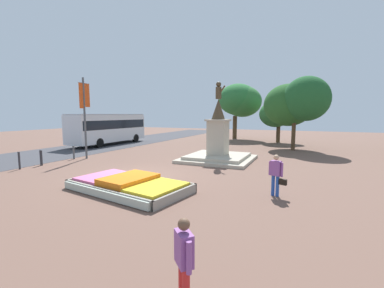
{
  "coord_description": "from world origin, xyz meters",
  "views": [
    {
      "loc": [
        7.95,
        -10.51,
        3.14
      ],
      "look_at": [
        2.17,
        2.43,
        1.5
      ],
      "focal_mm": 24.0,
      "sensor_mm": 36.0,
      "label": 1
    }
  ],
  "objects_px": {
    "pedestrian_near_planter": "(184,258)",
    "banner_pole": "(85,113)",
    "kerb_bollard_mid_b": "(41,157)",
    "flower_planter": "(128,185)",
    "statue_monument": "(218,146)",
    "kerb_bollard_north": "(74,152)",
    "pedestrian_with_handbag": "(276,173)",
    "city_bus": "(109,127)",
    "kerb_bollard_mid_a": "(19,160)"
  },
  "relations": [
    {
      "from": "banner_pole",
      "to": "flower_planter",
      "type": "bearing_deg",
      "value": -33.71
    },
    {
      "from": "kerb_bollard_mid_b",
      "to": "flower_planter",
      "type": "bearing_deg",
      "value": -14.06
    },
    {
      "from": "kerb_bollard_mid_b",
      "to": "pedestrian_with_handbag",
      "type": "bearing_deg",
      "value": -1.36
    },
    {
      "from": "flower_planter",
      "to": "city_bus",
      "type": "relative_size",
      "value": 0.59
    },
    {
      "from": "city_bus",
      "to": "pedestrian_with_handbag",
      "type": "bearing_deg",
      "value": -31.16
    },
    {
      "from": "flower_planter",
      "to": "kerb_bollard_mid_a",
      "type": "relative_size",
      "value": 5.24
    },
    {
      "from": "pedestrian_near_planter",
      "to": "banner_pole",
      "type": "bearing_deg",
      "value": 141.53
    },
    {
      "from": "kerb_bollard_mid_a",
      "to": "kerb_bollard_north",
      "type": "xyz_separation_m",
      "value": [
        0.02,
        3.75,
        -0.03
      ]
    },
    {
      "from": "banner_pole",
      "to": "city_bus",
      "type": "bearing_deg",
      "value": 121.81
    },
    {
      "from": "pedestrian_with_handbag",
      "to": "banner_pole",
      "type": "bearing_deg",
      "value": 165.81
    },
    {
      "from": "kerb_bollard_mid_a",
      "to": "kerb_bollard_mid_b",
      "type": "relative_size",
      "value": 1.05
    },
    {
      "from": "flower_planter",
      "to": "kerb_bollard_mid_b",
      "type": "relative_size",
      "value": 5.52
    },
    {
      "from": "city_bus",
      "to": "kerb_bollard_mid_b",
      "type": "distance_m",
      "value": 11.35
    },
    {
      "from": "statue_monument",
      "to": "pedestrian_with_handbag",
      "type": "height_order",
      "value": "statue_monument"
    },
    {
      "from": "pedestrian_near_planter",
      "to": "kerb_bollard_mid_a",
      "type": "relative_size",
      "value": 1.48
    },
    {
      "from": "pedestrian_near_planter",
      "to": "kerb_bollard_mid_b",
      "type": "relative_size",
      "value": 1.56
    },
    {
      "from": "city_bus",
      "to": "kerb_bollard_mid_b",
      "type": "height_order",
      "value": "city_bus"
    },
    {
      "from": "statue_monument",
      "to": "flower_planter",
      "type": "bearing_deg",
      "value": -98.24
    },
    {
      "from": "statue_monument",
      "to": "kerb_bollard_mid_b",
      "type": "bearing_deg",
      "value": -146.86
    },
    {
      "from": "city_bus",
      "to": "pedestrian_with_handbag",
      "type": "relative_size",
      "value": 5.71
    },
    {
      "from": "flower_planter",
      "to": "banner_pole",
      "type": "bearing_deg",
      "value": 146.29
    },
    {
      "from": "city_bus",
      "to": "kerb_bollard_north",
      "type": "xyz_separation_m",
      "value": [
        4.01,
        -8.04,
        -1.32
      ]
    },
    {
      "from": "statue_monument",
      "to": "kerb_bollard_north",
      "type": "relative_size",
      "value": 5.44
    },
    {
      "from": "flower_planter",
      "to": "pedestrian_near_planter",
      "type": "bearing_deg",
      "value": -44.73
    },
    {
      "from": "pedestrian_near_planter",
      "to": "kerb_bollard_mid_a",
      "type": "distance_m",
      "value": 14.42
    },
    {
      "from": "city_bus",
      "to": "kerb_bollard_mid_a",
      "type": "bearing_deg",
      "value": -71.3
    },
    {
      "from": "pedestrian_with_handbag",
      "to": "kerb_bollard_mid_b",
      "type": "xyz_separation_m",
      "value": [
        -13.87,
        0.33,
        -0.39
      ]
    },
    {
      "from": "city_bus",
      "to": "pedestrian_near_planter",
      "type": "height_order",
      "value": "city_bus"
    },
    {
      "from": "banner_pole",
      "to": "pedestrian_with_handbag",
      "type": "relative_size",
      "value": 3.52
    },
    {
      "from": "kerb_bollard_north",
      "to": "kerb_bollard_mid_b",
      "type": "bearing_deg",
      "value": -88.69
    },
    {
      "from": "city_bus",
      "to": "kerb_bollard_mid_a",
      "type": "height_order",
      "value": "city_bus"
    },
    {
      "from": "city_bus",
      "to": "pedestrian_near_planter",
      "type": "relative_size",
      "value": 6.05
    },
    {
      "from": "kerb_bollard_north",
      "to": "pedestrian_with_handbag",
      "type": "bearing_deg",
      "value": -11.4
    },
    {
      "from": "kerb_bollard_mid_b",
      "to": "pedestrian_near_planter",
      "type": "bearing_deg",
      "value": -27.9
    },
    {
      "from": "flower_planter",
      "to": "kerb_bollard_mid_a",
      "type": "height_order",
      "value": "kerb_bollard_mid_a"
    },
    {
      "from": "city_bus",
      "to": "kerb_bollard_north",
      "type": "relative_size",
      "value": 9.47
    },
    {
      "from": "pedestrian_with_handbag",
      "to": "flower_planter",
      "type": "bearing_deg",
      "value": -163.08
    },
    {
      "from": "kerb_bollard_north",
      "to": "flower_planter",
      "type": "bearing_deg",
      "value": -28.76
    },
    {
      "from": "flower_planter",
      "to": "banner_pole",
      "type": "height_order",
      "value": "banner_pole"
    },
    {
      "from": "pedestrian_with_handbag",
      "to": "pedestrian_near_planter",
      "type": "xyz_separation_m",
      "value": [
        -0.71,
        -6.64,
        -0.03
      ]
    },
    {
      "from": "statue_monument",
      "to": "pedestrian_with_handbag",
      "type": "xyz_separation_m",
      "value": [
        4.49,
        -6.46,
        -0.09
      ]
    },
    {
      "from": "banner_pole",
      "to": "kerb_bollard_mid_a",
      "type": "xyz_separation_m",
      "value": [
        -0.65,
        -4.31,
        -2.67
      ]
    },
    {
      "from": "pedestrian_with_handbag",
      "to": "kerb_bollard_north",
      "type": "distance_m",
      "value": 14.21
    },
    {
      "from": "statue_monument",
      "to": "kerb_bollard_north",
      "type": "distance_m",
      "value": 10.14
    },
    {
      "from": "kerb_bollard_mid_a",
      "to": "pedestrian_near_planter",
      "type": "bearing_deg",
      "value": -23.28
    },
    {
      "from": "pedestrian_with_handbag",
      "to": "kerb_bollard_mid_a",
      "type": "distance_m",
      "value": 13.98
    },
    {
      "from": "kerb_bollard_mid_a",
      "to": "kerb_bollard_mid_b",
      "type": "bearing_deg",
      "value": 86.73
    },
    {
      "from": "pedestrian_near_planter",
      "to": "kerb_bollard_mid_b",
      "type": "bearing_deg",
      "value": 152.1
    },
    {
      "from": "banner_pole",
      "to": "statue_monument",
      "type": "bearing_deg",
      "value": 19.38
    },
    {
      "from": "city_bus",
      "to": "kerb_bollard_mid_b",
      "type": "xyz_separation_m",
      "value": [
        4.06,
        -10.51,
        -1.31
      ]
    }
  ]
}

